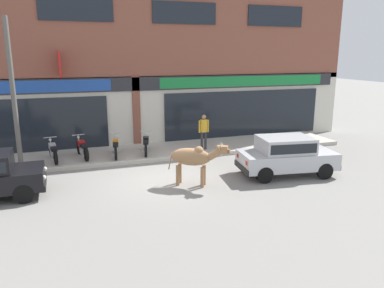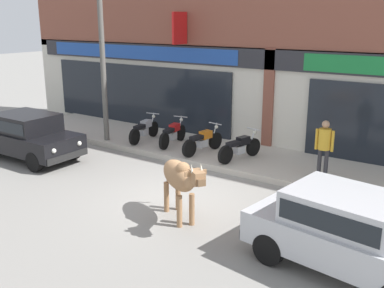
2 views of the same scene
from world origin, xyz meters
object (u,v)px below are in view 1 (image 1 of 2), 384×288
(car_1, at_px, (286,154))
(motorcycle_0, at_px, (53,152))
(utility_pole, at_px, (13,95))
(cow, at_px, (194,157))
(motorcycle_1, at_px, (82,149))
(motorcycle_2, at_px, (116,147))
(pedestrian, at_px, (204,128))
(motorcycle_3, at_px, (146,144))

(car_1, height_order, motorcycle_0, car_1)
(motorcycle_0, relative_size, utility_pole, 0.32)
(cow, xyz_separation_m, motorcycle_1, (-3.43, 4.30, -0.44))
(cow, distance_m, car_1, 3.64)
(cow, height_order, motorcycle_2, cow)
(motorcycle_2, bearing_deg, pedestrian, -2.56)
(motorcycle_0, relative_size, motorcycle_3, 1.01)
(motorcycle_0, relative_size, pedestrian, 1.13)
(motorcycle_3, bearing_deg, utility_pole, -172.70)
(motorcycle_0, distance_m, motorcycle_1, 1.16)
(motorcycle_0, height_order, motorcycle_2, same)
(car_1, bearing_deg, cow, 179.30)
(motorcycle_1, bearing_deg, motorcycle_2, -9.15)
(motorcycle_3, height_order, pedestrian, pedestrian)
(motorcycle_1, xyz_separation_m, utility_pole, (-2.31, -0.82, 2.39))
(pedestrian, bearing_deg, motorcycle_2, 177.44)
(car_1, height_order, motorcycle_3, car_1)
(cow, xyz_separation_m, motorcycle_2, (-2.07, 4.09, -0.44))
(motorcycle_3, bearing_deg, pedestrian, -4.76)
(motorcycle_1, relative_size, motorcycle_2, 1.00)
(car_1, bearing_deg, utility_pole, 159.35)
(motorcycle_1, distance_m, motorcycle_3, 2.68)
(cow, bearing_deg, utility_pole, 148.72)
(motorcycle_2, distance_m, motorcycle_3, 1.32)
(car_1, relative_size, motorcycle_3, 2.11)
(car_1, distance_m, motorcycle_1, 8.30)
(cow, bearing_deg, car_1, -0.70)
(cow, distance_m, motorcycle_0, 6.22)
(cow, distance_m, pedestrian, 4.33)
(car_1, relative_size, motorcycle_1, 2.09)
(utility_pole, bearing_deg, motorcycle_2, 9.23)
(car_1, relative_size, pedestrian, 2.35)
(motorcycle_0, height_order, utility_pole, utility_pole)
(car_1, height_order, motorcycle_1, car_1)
(pedestrian, bearing_deg, cow, -115.49)
(motorcycle_0, xyz_separation_m, utility_pole, (-1.16, -0.68, 2.39))
(motorcycle_2, bearing_deg, motorcycle_0, 178.01)
(car_1, height_order, pedestrian, pedestrian)
(motorcycle_3, height_order, utility_pole, utility_pole)
(cow, bearing_deg, motorcycle_1, 128.58)
(car_1, xyz_separation_m, motorcycle_0, (-8.22, 4.22, -0.25))
(motorcycle_0, bearing_deg, motorcycle_1, 6.52)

